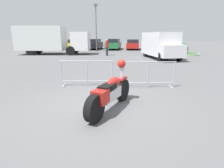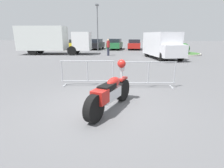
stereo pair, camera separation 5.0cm
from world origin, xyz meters
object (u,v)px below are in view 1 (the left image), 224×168
object	(u,v)px
delivery_van	(161,45)
parked_car_green	(113,44)
parked_car_black	(94,44)
street_lamp	(96,21)
pedestrian	(107,47)
parked_car_maroon	(57,44)
parked_car_red	(133,44)
motorcycle	(111,92)
parked_car_yellow	(76,44)
crowd_barrier_near	(87,73)
crowd_barrier_far	(148,74)
box_truck	(49,39)

from	to	relation	value
delivery_van	parked_car_green	size ratio (longest dim) A/B	1.16
parked_car_black	street_lamp	bearing A→B (deg)	-161.23
parked_car_black	pedestrian	xyz separation A→B (m)	(2.94, -7.98, 0.16)
parked_car_black	parked_car_green	distance (m)	2.86
parked_car_maroon	parked_car_red	size ratio (longest dim) A/B	0.98
motorcycle	parked_car_yellow	world-z (taller)	parked_car_yellow
parked_car_green	motorcycle	bearing A→B (deg)	-172.15
motorcycle	parked_car_black	xyz separation A→B (m)	(-4.83, 21.44, 0.24)
parked_car_red	crowd_barrier_near	bearing A→B (deg)	176.32
parked_car_maroon	parked_car_yellow	distance (m)	2.86
pedestrian	street_lamp	world-z (taller)	street_lamp
crowd_barrier_far	parked_car_green	xyz separation A→B (m)	(-3.22, 19.09, 0.22)
parked_car_green	street_lamp	bearing A→B (deg)	152.87
motorcycle	box_truck	distance (m)	16.33
parked_car_yellow	parked_car_green	bearing A→B (deg)	-88.32
delivery_van	parked_car_black	bearing A→B (deg)	-155.79
parked_car_black	pedestrian	bearing A→B (deg)	-157.16
parked_car_maroon	street_lamp	xyz separation A→B (m)	(6.68, -3.27, 3.00)
parked_car_maroon	parked_car_black	bearing A→B (deg)	-86.78
crowd_barrier_far	delivery_van	distance (m)	9.71
parked_car_green	pedestrian	bearing A→B (deg)	-176.79
parked_car_yellow	street_lamp	xyz separation A→B (m)	(3.82, -3.40, 2.99)
parked_car_black	parked_car_red	world-z (taller)	parked_car_black
box_truck	parked_car_red	size ratio (longest dim) A/B	1.82
motorcycle	delivery_van	size ratio (longest dim) A/B	0.43
box_truck	street_lamp	bearing A→B (deg)	37.71
parked_car_yellow	pedestrian	bearing A→B (deg)	-141.63
crowd_barrier_near	crowd_barrier_far	bearing A→B (deg)	0.00
motorcycle	box_truck	xyz separation A→B (m)	(-8.25, 14.05, 1.12)
motorcycle	parked_car_yellow	distance (m)	22.84
delivery_van	parked_car_red	bearing A→B (deg)	177.48
crowd_barrier_near	box_truck	distance (m)	13.69
delivery_van	parked_car_yellow	xyz separation A→B (m)	(-10.90, 9.70, -0.52)
motorcycle	crowd_barrier_far	xyz separation A→B (m)	(1.25, 2.33, 0.04)
motorcycle	street_lamp	distance (m)	18.79
parked_car_green	pedestrian	world-z (taller)	pedestrian
box_truck	motorcycle	bearing A→B (deg)	-64.61
parked_car_green	parked_car_black	bearing A→B (deg)	92.19
parked_car_maroon	pedestrian	xyz separation A→B (m)	(8.66, -7.91, 0.21)
delivery_van	parked_car_yellow	size ratio (longest dim) A/B	1.25
motorcycle	parked_car_red	size ratio (longest dim) A/B	0.54
crowd_barrier_near	parked_car_maroon	world-z (taller)	parked_car_maroon
box_truck	parked_car_black	distance (m)	8.19
parked_car_black	pedestrian	distance (m)	8.50
parked_car_green	parked_car_red	world-z (taller)	parked_car_green
crowd_barrier_far	street_lamp	distance (m)	16.88
delivery_van	parked_car_black	distance (m)	12.56
box_truck	crowd_barrier_far	bearing A→B (deg)	-55.99
crowd_barrier_near	crowd_barrier_far	distance (m)	2.51
motorcycle	parked_car_green	size ratio (longest dim) A/B	0.50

